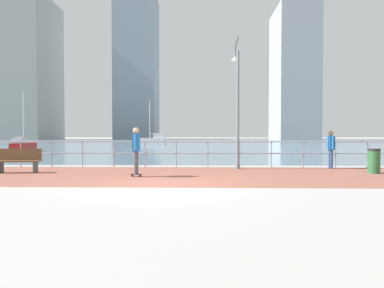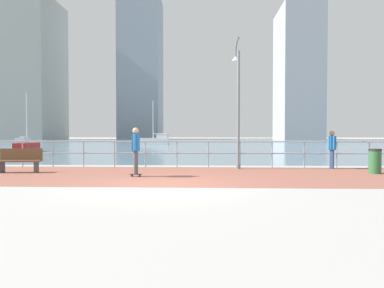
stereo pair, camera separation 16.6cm
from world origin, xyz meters
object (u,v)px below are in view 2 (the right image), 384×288
Objects in this scene: bystander at (332,146)px; trash_bin at (375,161)px; lamppost at (238,96)px; sailboat_white at (27,146)px; sailboat_blue at (154,141)px; park_bench at (20,160)px; skateboarder at (136,147)px.

trash_bin is at bearing -62.91° from bystander.
lamppost is 21.52m from sailboat_white.
sailboat_white is (-7.77, -20.22, -0.11)m from sailboat_blue.
trash_bin is at bearing 0.68° from park_bench.
skateboarder is 37.32m from sailboat_blue.
lamppost is 3.27× the size of skateboarder.
lamppost is at bearing -75.83° from sailboat_blue.
park_bench is at bearing -179.32° from trash_bin.
sailboat_blue reaches higher than trash_bin.
sailboat_white is at bearing -111.02° from sailboat_blue.
sailboat_white is (-7.85, 15.67, -0.01)m from park_bench.
skateboarder is (-3.78, -3.04, -2.06)m from lamppost.
bystander reaches higher than trash_bin.
park_bench is 35.89m from sailboat_blue.
lamppost reaches higher than bystander.
lamppost is at bearing -40.09° from sailboat_white.
bystander is 36.15m from sailboat_blue.
sailboat_white reaches higher than skateboarder.
park_bench is at bearing -167.30° from lamppost.
lamppost is at bearing 12.70° from park_bench.
bystander is at bearing 21.87° from skateboarder.
lamppost is at bearing 38.80° from skateboarder.
sailboat_blue is at bearing 97.38° from skateboarder.
trash_bin is (4.97, -1.75, -2.62)m from lamppost.
trash_bin is at bearing 8.36° from skateboarder.
park_bench is at bearing -170.89° from bystander.
sailboat_white reaches higher than trash_bin.
sailboat_blue is at bearing 110.40° from bystander.
lamppost is 6.00× the size of trash_bin.
trash_bin is (8.75, 1.29, -0.55)m from skateboarder.
sailboat_blue is (-4.79, 37.01, -0.44)m from skateboarder.
trash_bin reaches higher than park_bench.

